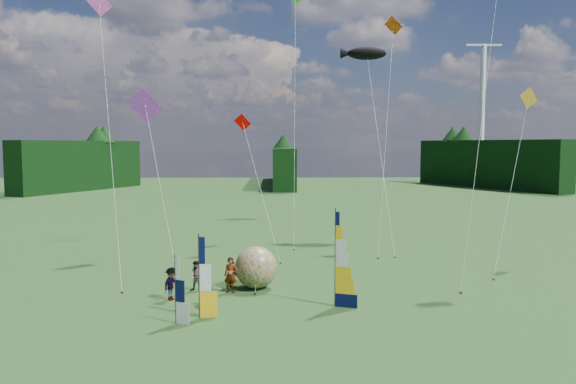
{
  "coord_description": "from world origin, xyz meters",
  "views": [
    {
      "loc": [
        -1.66,
        -24.08,
        7.88
      ],
      "look_at": [
        -1.0,
        4.0,
        5.5
      ],
      "focal_mm": 35.0,
      "sensor_mm": 36.0,
      "label": 1
    }
  ],
  "objects_px": {
    "spectator_b": "(197,276)",
    "camp_chair": "(205,297)",
    "spectator_a": "(231,275)",
    "side_banner_far": "(175,291)",
    "feather_banner_main": "(335,259)",
    "side_banner_left": "(199,278)",
    "bol_inflatable": "(256,267)",
    "spectator_c": "(171,284)",
    "spectator_d": "(232,274)",
    "kite_whale": "(379,132)"
  },
  "relations": [
    {
      "from": "side_banner_left",
      "to": "spectator_c",
      "type": "xyz_separation_m",
      "value": [
        -1.81,
        3.02,
        -1.03
      ]
    },
    {
      "from": "side_banner_far",
      "to": "feather_banner_main",
      "type": "bearing_deg",
      "value": 42.38
    },
    {
      "from": "side_banner_far",
      "to": "side_banner_left",
      "type": "bearing_deg",
      "value": 64.15
    },
    {
      "from": "camp_chair",
      "to": "spectator_d",
      "type": "bearing_deg",
      "value": 88.62
    },
    {
      "from": "feather_banner_main",
      "to": "side_banner_far",
      "type": "height_order",
      "value": "feather_banner_main"
    },
    {
      "from": "feather_banner_main",
      "to": "spectator_b",
      "type": "xyz_separation_m",
      "value": [
        -7.14,
        3.11,
        -1.51
      ]
    },
    {
      "from": "feather_banner_main",
      "to": "spectator_c",
      "type": "height_order",
      "value": "feather_banner_main"
    },
    {
      "from": "spectator_a",
      "to": "spectator_b",
      "type": "height_order",
      "value": "spectator_a"
    },
    {
      "from": "bol_inflatable",
      "to": "spectator_a",
      "type": "distance_m",
      "value": 1.6
    },
    {
      "from": "bol_inflatable",
      "to": "camp_chair",
      "type": "distance_m",
      "value": 4.29
    },
    {
      "from": "feather_banner_main",
      "to": "side_banner_far",
      "type": "distance_m",
      "value": 7.74
    },
    {
      "from": "spectator_c",
      "to": "kite_whale",
      "type": "relative_size",
      "value": 0.09
    },
    {
      "from": "side_banner_left",
      "to": "spectator_a",
      "type": "height_order",
      "value": "side_banner_left"
    },
    {
      "from": "feather_banner_main",
      "to": "spectator_c",
      "type": "relative_size",
      "value": 2.78
    },
    {
      "from": "spectator_a",
      "to": "kite_whale",
      "type": "distance_m",
      "value": 20.08
    },
    {
      "from": "side_banner_left",
      "to": "bol_inflatable",
      "type": "bearing_deg",
      "value": 63.97
    },
    {
      "from": "side_banner_left",
      "to": "spectator_a",
      "type": "distance_m",
      "value": 4.62
    },
    {
      "from": "bol_inflatable",
      "to": "spectator_d",
      "type": "height_order",
      "value": "bol_inflatable"
    },
    {
      "from": "side_banner_far",
      "to": "camp_chair",
      "type": "distance_m",
      "value": 2.9
    },
    {
      "from": "feather_banner_main",
      "to": "spectator_c",
      "type": "bearing_deg",
      "value": -170.52
    },
    {
      "from": "side_banner_left",
      "to": "side_banner_far",
      "type": "distance_m",
      "value": 1.29
    },
    {
      "from": "side_banner_left",
      "to": "spectator_a",
      "type": "bearing_deg",
      "value": 74.64
    },
    {
      "from": "bol_inflatable",
      "to": "kite_whale",
      "type": "bearing_deg",
      "value": 56.63
    },
    {
      "from": "spectator_a",
      "to": "side_banner_far",
      "type": "bearing_deg",
      "value": -109.18
    },
    {
      "from": "spectator_b",
      "to": "camp_chair",
      "type": "bearing_deg",
      "value": -56.02
    },
    {
      "from": "side_banner_far",
      "to": "spectator_d",
      "type": "xyz_separation_m",
      "value": [
        2.01,
        6.17,
        -0.72
      ]
    },
    {
      "from": "spectator_a",
      "to": "spectator_b",
      "type": "relative_size",
      "value": 1.16
    },
    {
      "from": "side_banner_far",
      "to": "spectator_b",
      "type": "bearing_deg",
      "value": 112.15
    },
    {
      "from": "side_banner_left",
      "to": "camp_chair",
      "type": "bearing_deg",
      "value": 86.8
    },
    {
      "from": "spectator_a",
      "to": "spectator_c",
      "type": "bearing_deg",
      "value": -152.52
    },
    {
      "from": "spectator_c",
      "to": "kite_whale",
      "type": "distance_m",
      "value": 22.76
    },
    {
      "from": "spectator_a",
      "to": "kite_whale",
      "type": "relative_size",
      "value": 0.11
    },
    {
      "from": "feather_banner_main",
      "to": "side_banner_left",
      "type": "distance_m",
      "value": 6.58
    },
    {
      "from": "spectator_d",
      "to": "side_banner_left",
      "type": "bearing_deg",
      "value": 133.26
    },
    {
      "from": "bol_inflatable",
      "to": "kite_whale",
      "type": "relative_size",
      "value": 0.13
    },
    {
      "from": "feather_banner_main",
      "to": "bol_inflatable",
      "type": "height_order",
      "value": "feather_banner_main"
    },
    {
      "from": "side_banner_far",
      "to": "camp_chair",
      "type": "relative_size",
      "value": 3.1
    },
    {
      "from": "spectator_b",
      "to": "camp_chair",
      "type": "relative_size",
      "value": 1.7
    },
    {
      "from": "kite_whale",
      "to": "camp_chair",
      "type": "bearing_deg",
      "value": -110.68
    },
    {
      "from": "feather_banner_main",
      "to": "camp_chair",
      "type": "height_order",
      "value": "feather_banner_main"
    },
    {
      "from": "spectator_b",
      "to": "spectator_c",
      "type": "relative_size",
      "value": 0.98
    },
    {
      "from": "bol_inflatable",
      "to": "spectator_a",
      "type": "bearing_deg",
      "value": -146.35
    },
    {
      "from": "bol_inflatable",
      "to": "spectator_c",
      "type": "bearing_deg",
      "value": -151.82
    },
    {
      "from": "kite_whale",
      "to": "bol_inflatable",
      "type": "bearing_deg",
      "value": -110.62
    },
    {
      "from": "bol_inflatable",
      "to": "spectator_a",
      "type": "relative_size",
      "value": 1.22
    },
    {
      "from": "spectator_a",
      "to": "feather_banner_main",
      "type": "bearing_deg",
      "value": -25.36
    },
    {
      "from": "bol_inflatable",
      "to": "spectator_b",
      "type": "bearing_deg",
      "value": -171.03
    },
    {
      "from": "bol_inflatable",
      "to": "spectator_a",
      "type": "height_order",
      "value": "bol_inflatable"
    },
    {
      "from": "spectator_b",
      "to": "kite_whale",
      "type": "xyz_separation_m",
      "value": [
        12.51,
        14.68,
        8.07
      ]
    },
    {
      "from": "camp_chair",
      "to": "spectator_a",
      "type": "bearing_deg",
      "value": 83.13
    }
  ]
}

